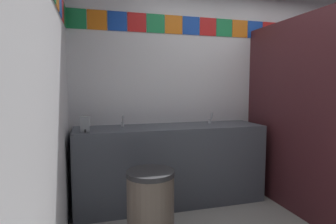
{
  "coord_description": "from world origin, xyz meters",
  "views": [
    {
      "loc": [
        -1.77,
        -1.79,
        1.36
      ],
      "look_at": [
        -1.03,
        0.89,
        1.09
      ],
      "focal_mm": 29.41,
      "sensor_mm": 36.0,
      "label": 1
    }
  ],
  "objects": [
    {
      "name": "faucet_left",
      "position": [
        -1.44,
        1.3,
        0.95
      ],
      "size": [
        0.04,
        0.1,
        0.14
      ],
      "color": "silver",
      "rests_on": "vanity_counter"
    },
    {
      "name": "trash_bin",
      "position": [
        -1.32,
        0.39,
        0.33
      ],
      "size": [
        0.41,
        0.41,
        0.66
      ],
      "color": "brown",
      "rests_on": "ground_plane"
    },
    {
      "name": "faucet_right",
      "position": [
        -0.37,
        1.3,
        0.95
      ],
      "size": [
        0.04,
        0.1,
        0.14
      ],
      "color": "silver",
      "rests_on": "vanity_counter"
    },
    {
      "name": "soap_dispenser",
      "position": [
        -1.84,
        1.04,
        0.98
      ],
      "size": [
        0.09,
        0.09,
        0.16
      ],
      "color": "gray",
      "rests_on": "vanity_counter"
    },
    {
      "name": "toilet",
      "position": [
        0.81,
        1.13,
        0.3
      ],
      "size": [
        0.39,
        0.49,
        0.74
      ],
      "color": "white",
      "rests_on": "ground_plane"
    },
    {
      "name": "stall_divider",
      "position": [
        0.45,
        0.44,
        1.04
      ],
      "size": [
        0.92,
        1.56,
        2.07
      ],
      "color": "#471E23",
      "rests_on": "ground_plane"
    },
    {
      "name": "wall_side",
      "position": [
        -2.06,
        -0.0,
        1.34
      ],
      "size": [
        0.09,
        2.97,
        2.66
      ],
      "color": "silver",
      "rests_on": "ground_plane"
    },
    {
      "name": "wall_back",
      "position": [
        -0.0,
        1.53,
        1.34
      ],
      "size": [
        4.05,
        0.09,
        2.66
      ],
      "color": "silver",
      "rests_on": "ground_plane"
    },
    {
      "name": "vanity_counter",
      "position": [
        -0.9,
        1.21,
        0.46
      ],
      "size": [
        2.14,
        0.56,
        0.9
      ],
      "color": "#4C515B",
      "rests_on": "ground_plane"
    }
  ]
}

